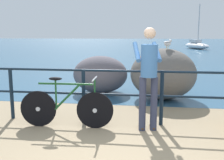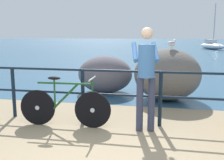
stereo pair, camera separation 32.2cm
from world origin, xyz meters
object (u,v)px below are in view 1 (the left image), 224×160
(breakwater_boulder_left, at_px, (100,74))
(sailboat, at_px, (197,45))
(bicycle, at_px, (67,106))
(seagull, at_px, (168,43))
(person_at_railing, at_px, (149,74))
(breakwater_boulder_main, at_px, (163,74))

(breakwater_boulder_left, distance_m, sailboat, 24.59)
(bicycle, xyz_separation_m, seagull, (1.91, 2.34, 1.06))
(bicycle, bearing_deg, sailboat, 73.12)
(person_at_railing, relative_size, seagull, 5.74)
(person_at_railing, distance_m, sailboat, 27.05)
(bicycle, distance_m, sailboat, 27.44)
(person_at_railing, relative_size, breakwater_boulder_main, 1.06)
(bicycle, xyz_separation_m, person_at_railing, (1.45, 0.07, 0.60))
(bicycle, relative_size, person_at_railing, 0.96)
(sailboat, bearing_deg, breakwater_boulder_main, -33.67)
(breakwater_boulder_left, bearing_deg, seagull, -17.86)
(breakwater_boulder_main, bearing_deg, person_at_railing, -99.23)
(breakwater_boulder_left, relative_size, sailboat, 0.32)
(bicycle, height_order, breakwater_boulder_left, breakwater_boulder_left)
(bicycle, xyz_separation_m, sailboat, (6.86, 26.57, 0.03))
(person_at_railing, bearing_deg, seagull, -22.50)
(bicycle, height_order, sailboat, sailboat)
(breakwater_boulder_main, distance_m, seagull, 0.80)
(person_at_railing, xyz_separation_m, sailboat, (5.41, 26.50, -0.57))
(bicycle, distance_m, breakwater_boulder_left, 2.93)
(bicycle, xyz_separation_m, breakwater_boulder_main, (1.83, 2.42, 0.26))
(breakwater_boulder_left, xyz_separation_m, seagull, (1.82, -0.59, 0.92))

